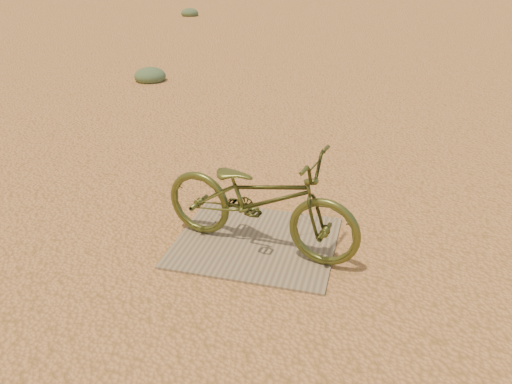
# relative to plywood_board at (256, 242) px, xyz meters

# --- Properties ---
(ground) EXTENTS (120.00, 120.00, 0.00)m
(ground) POSITION_rel_plywood_board_xyz_m (0.55, -0.55, -0.01)
(ground) COLOR tan
(ground) RESTS_ON ground
(plywood_board) EXTENTS (1.40, 1.21, 0.02)m
(plywood_board) POSITION_rel_plywood_board_xyz_m (0.00, 0.00, 0.00)
(plywood_board) COLOR #87775C
(plywood_board) RESTS_ON ground
(bicycle) EXTENTS (1.85, 0.93, 0.93)m
(bicycle) POSITION_rel_plywood_board_xyz_m (0.05, -0.08, 0.48)
(bicycle) COLOR #484E20
(bicycle) RESTS_ON plywood_board
(kale_a) EXTENTS (0.61, 0.61, 0.34)m
(kale_a) POSITION_rel_plywood_board_xyz_m (-3.53, 5.22, -0.01)
(kale_a) COLOR #5B7650
(kale_a) RESTS_ON ground
(kale_c) EXTENTS (0.65, 0.65, 0.36)m
(kale_c) POSITION_rel_plywood_board_xyz_m (-6.52, 14.83, -0.01)
(kale_c) COLOR #5B7650
(kale_c) RESTS_ON ground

